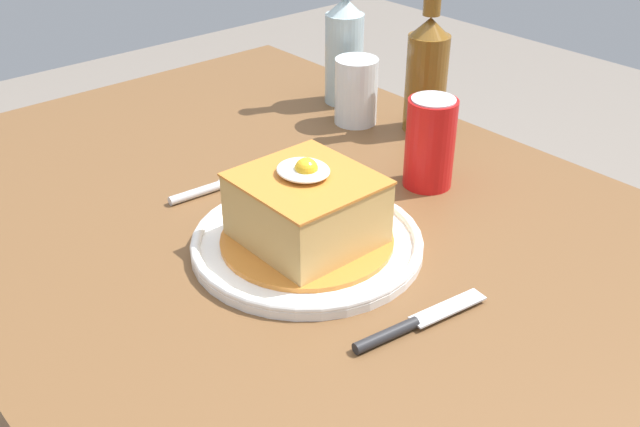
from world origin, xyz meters
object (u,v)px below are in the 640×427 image
(main_plate, at_px, (307,242))
(fork, at_px, (209,189))
(beer_bottle_clear, at_px, (344,45))
(soda_can, at_px, (430,143))
(drinking_glass, at_px, (356,95))
(beer_bottle_amber, at_px, (427,68))
(knife, at_px, (405,327))

(main_plate, bearing_deg, fork, -176.44)
(fork, xyz_separation_m, beer_bottle_clear, (-0.12, 0.35, 0.09))
(soda_can, bearing_deg, drinking_glass, 161.98)
(soda_can, relative_size, beer_bottle_amber, 0.47)
(soda_can, bearing_deg, knife, -51.90)
(beer_bottle_amber, distance_m, drinking_glass, 0.12)
(soda_can, xyz_separation_m, beer_bottle_amber, (-0.13, 0.13, 0.04))
(fork, distance_m, drinking_glass, 0.31)
(main_plate, xyz_separation_m, beer_bottle_amber, (-0.14, 0.36, 0.09))
(soda_can, xyz_separation_m, beer_bottle_clear, (-0.30, 0.12, 0.04))
(beer_bottle_clear, bearing_deg, beer_bottle_amber, 5.88)
(main_plate, xyz_separation_m, fork, (-0.19, -0.01, -0.00))
(main_plate, height_order, knife, main_plate)
(main_plate, bearing_deg, beer_bottle_clear, 132.34)
(knife, bearing_deg, beer_bottle_amber, 130.28)
(main_plate, distance_m, fork, 0.19)
(soda_can, height_order, drinking_glass, soda_can)
(beer_bottle_clear, xyz_separation_m, drinking_glass, (0.08, -0.05, -0.05))
(beer_bottle_amber, height_order, drinking_glass, beer_bottle_amber)
(drinking_glass, bearing_deg, knife, -37.74)
(drinking_glass, bearing_deg, beer_bottle_amber, 35.01)
(knife, xyz_separation_m, beer_bottle_amber, (-0.32, 0.38, 0.09))
(soda_can, height_order, beer_bottle_clear, beer_bottle_clear)
(knife, relative_size, drinking_glass, 1.58)
(knife, xyz_separation_m, drinking_glass, (-0.41, 0.32, 0.04))
(beer_bottle_amber, bearing_deg, beer_bottle_clear, -174.12)
(beer_bottle_amber, xyz_separation_m, beer_bottle_clear, (-0.17, -0.02, 0.00))
(main_plate, xyz_separation_m, beer_bottle_clear, (-0.31, 0.34, 0.09))
(beer_bottle_clear, distance_m, drinking_glass, 0.11)
(beer_bottle_amber, bearing_deg, soda_can, -45.98)
(fork, distance_m, knife, 0.37)
(beer_bottle_amber, bearing_deg, drinking_glass, -144.99)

